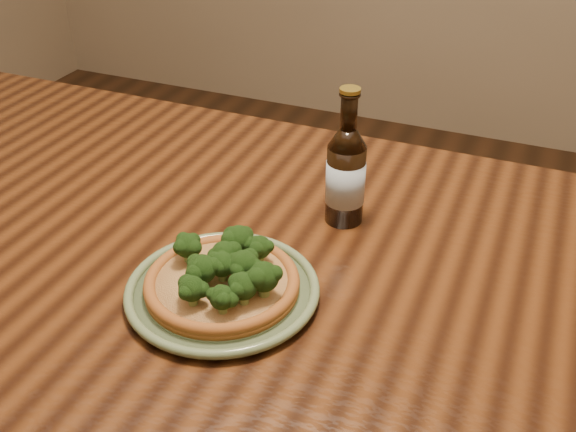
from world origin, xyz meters
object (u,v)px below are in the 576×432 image
at_px(table, 185,277).
at_px(pizza, 224,278).
at_px(plate, 223,290).
at_px(beer_bottle, 346,174).

relative_size(table, pizza, 7.38).
xyz_separation_m(table, pizza, (0.14, -0.12, 0.13)).
bearing_deg(table, plate, -40.56).
distance_m(plate, beer_bottle, 0.28).
height_order(pizza, beer_bottle, beer_bottle).
xyz_separation_m(table, beer_bottle, (0.23, 0.14, 0.18)).
bearing_deg(pizza, table, 140.12).
bearing_deg(plate, beer_bottle, 69.86).
bearing_deg(pizza, beer_bottle, 70.48).
height_order(table, pizza, pizza).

